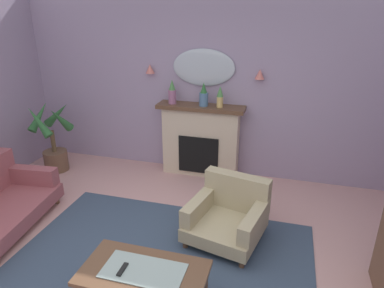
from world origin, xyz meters
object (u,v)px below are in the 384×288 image
at_px(mantel_vase_right, 220,96).
at_px(tv_remote, 122,270).
at_px(coffee_table, 144,276).
at_px(potted_plant_corner_palm, 53,141).
at_px(wall_sconce_left, 150,69).
at_px(mantel_vase_centre, 172,93).
at_px(armchair_beside_couch, 229,214).
at_px(wall_sconce_right, 260,74).
at_px(wall_mirror, 203,68).
at_px(fireplace, 200,141).
at_px(mantel_vase_left, 204,96).

relative_size(mantel_vase_right, tv_remote, 2.02).
xyz_separation_m(coffee_table, potted_plant_corner_palm, (-2.58, 2.28, 0.14)).
bearing_deg(wall_sconce_left, potted_plant_corner_palm, -157.82).
relative_size(mantel_vase_centre, armchair_beside_couch, 0.39).
bearing_deg(mantel_vase_centre, tv_remote, -80.25).
height_order(wall_sconce_right, tv_remote, wall_sconce_right).
relative_size(mantel_vase_centre, wall_sconce_left, 2.69).
distance_m(wall_mirror, potted_plant_corner_palm, 2.73).
bearing_deg(mantel_vase_centre, fireplace, 3.60).
xyz_separation_m(coffee_table, tv_remote, (-0.17, -0.05, 0.07)).
bearing_deg(armchair_beside_couch, wall_sconce_right, 86.03).
bearing_deg(potted_plant_corner_palm, mantel_vase_right, 10.58).
bearing_deg(wall_sconce_right, wall_sconce_left, 180.00).
bearing_deg(wall_mirror, tv_remote, -89.32).
relative_size(fireplace, potted_plant_corner_palm, 1.17).
distance_m(fireplace, wall_mirror, 1.15).
distance_m(mantel_vase_centre, mantel_vase_right, 0.75).
xyz_separation_m(fireplace, coffee_table, (0.21, -2.81, -0.19)).
bearing_deg(mantel_vase_left, wall_mirror, 106.39).
height_order(fireplace, mantel_vase_left, mantel_vase_left).
distance_m(fireplace, wall_sconce_left, 1.38).
bearing_deg(mantel_vase_left, potted_plant_corner_palm, -168.35).
height_order(armchair_beside_couch, potted_plant_corner_palm, potted_plant_corner_palm).
height_order(coffee_table, tv_remote, tv_remote).
height_order(fireplace, potted_plant_corner_palm, potted_plant_corner_palm).
xyz_separation_m(mantel_vase_centre, wall_sconce_left, (-0.40, 0.12, 0.33)).
height_order(mantel_vase_left, armchair_beside_couch, mantel_vase_left).
xyz_separation_m(fireplace, mantel_vase_right, (0.30, -0.03, 0.75)).
bearing_deg(mantel_vase_centre, coffee_table, -76.63).
xyz_separation_m(wall_sconce_right, potted_plant_corner_palm, (-3.21, -0.62, -1.14)).
relative_size(mantel_vase_centre, coffee_table, 0.34).
xyz_separation_m(mantel_vase_right, tv_remote, (-0.26, -2.83, -0.87)).
bearing_deg(mantel_vase_right, wall_sconce_right, 12.31).
bearing_deg(tv_remote, coffee_table, 15.44).
bearing_deg(fireplace, armchair_beside_couch, -64.34).
height_order(mantel_vase_right, tv_remote, mantel_vase_right).
bearing_deg(coffee_table, mantel_vase_centre, 103.37).
distance_m(wall_sconce_left, wall_sconce_right, 1.70).
height_order(wall_sconce_left, tv_remote, wall_sconce_left).
bearing_deg(wall_sconce_left, coffee_table, -69.91).
distance_m(wall_mirror, armchair_beside_couch, 2.31).
relative_size(fireplace, tv_remote, 8.50).
xyz_separation_m(mantel_vase_left, wall_sconce_left, (-0.90, 0.12, 0.34)).
relative_size(tv_remote, armchair_beside_couch, 0.16).
bearing_deg(fireplace, wall_mirror, 90.00).
bearing_deg(potted_plant_corner_palm, wall_sconce_left, 22.18).
xyz_separation_m(mantel_vase_left, wall_sconce_right, (0.80, 0.12, 0.34)).
height_order(tv_remote, armchair_beside_couch, armchair_beside_couch).
height_order(fireplace, wall_sconce_right, wall_sconce_right).
xyz_separation_m(armchair_beside_couch, potted_plant_corner_palm, (-3.10, 1.01, 0.22)).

